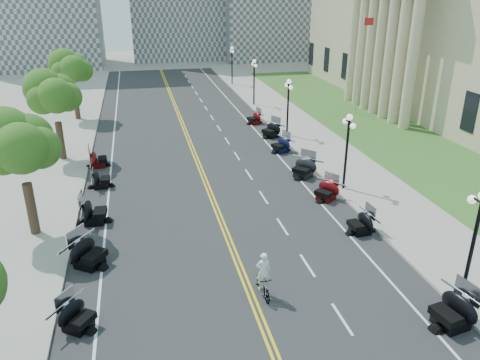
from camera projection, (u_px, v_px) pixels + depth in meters
ground at (226, 233)px, 25.33m from camera, size 160.00×160.00×0.00m
road at (200, 168)px, 34.34m from camera, size 16.00×90.00×0.01m
centerline_yellow_a at (198, 168)px, 34.31m from camera, size 0.12×90.00×0.00m
centerline_yellow_b at (202, 168)px, 34.36m from camera, size 0.12×90.00×0.00m
edge_line_north at (283, 161)px, 35.62m from camera, size 0.12×90.00×0.00m
edge_line_south at (110, 175)px, 33.05m from camera, size 0.12×90.00×0.00m
lane_dash_4 at (342, 319)px, 18.75m from camera, size 0.12×2.00×0.00m
lane_dash_5 at (307, 265)px, 22.36m from camera, size 0.12×2.00×0.00m
lane_dash_6 at (282, 227)px, 25.96m from camera, size 0.12×2.00×0.00m
lane_dash_7 at (264, 197)px, 29.57m from camera, size 0.12×2.00×0.00m
lane_dash_8 at (249, 174)px, 33.18m from camera, size 0.12×2.00×0.00m
lane_dash_9 at (237, 156)px, 36.78m from camera, size 0.12×2.00×0.00m
lane_dash_10 at (227, 141)px, 40.39m from camera, size 0.12×2.00×0.00m
lane_dash_11 at (219, 128)px, 44.00m from camera, size 0.12×2.00×0.00m
lane_dash_12 at (212, 117)px, 47.60m from camera, size 0.12×2.00×0.00m
lane_dash_13 at (206, 108)px, 51.21m from camera, size 0.12×2.00×0.00m
lane_dash_14 at (201, 100)px, 54.82m from camera, size 0.12×2.00×0.00m
lane_dash_15 at (196, 93)px, 58.42m from camera, size 0.12×2.00×0.00m
lane_dash_16 at (192, 87)px, 62.03m from camera, size 0.12×2.00×0.00m
lane_dash_17 at (189, 81)px, 65.64m from camera, size 0.12×2.00×0.00m
lane_dash_18 at (186, 76)px, 69.24m from camera, size 0.12×2.00×0.00m
lane_dash_19 at (183, 72)px, 72.85m from camera, size 0.12×2.00×0.00m
sidewalk_north at (334, 157)px, 36.42m from camera, size 5.00×90.00×0.15m
sidewalk_south at (49, 179)px, 32.21m from camera, size 5.00×90.00×0.15m
lawn at (369, 124)px, 45.05m from camera, size 9.00×60.00×0.10m
street_lamp_1 at (472, 248)px, 18.85m from camera, size 0.50×1.20×4.90m
street_lamp_2 at (346, 153)px, 29.66m from camera, size 0.50×1.20×4.90m
street_lamp_3 at (288, 108)px, 40.48m from camera, size 0.50×1.20×4.90m
street_lamp_4 at (254, 82)px, 51.30m from camera, size 0.50×1.20×4.90m
street_lamp_5 at (232, 66)px, 62.12m from camera, size 0.50×1.20×4.90m
flagpole at (360, 66)px, 46.86m from camera, size 1.10×0.20×10.00m
tree_2 at (21, 151)px, 23.30m from camera, size 4.80×4.80×9.20m
tree_3 at (54, 99)px, 34.12m from camera, size 4.80×4.80×9.20m
tree_4 at (72, 72)px, 44.94m from camera, size 4.80×4.80×9.20m
motorcycle_n_3 at (453, 310)px, 18.11m from camera, size 2.54×2.54×1.52m
motorcycle_n_5 at (361, 222)px, 25.08m from camera, size 1.97×1.97×1.29m
motorcycle_n_6 at (326, 190)px, 29.02m from camera, size 2.62×2.62×1.32m
motorcycle_n_7 at (304, 167)px, 32.46m from camera, size 3.00×3.00×1.49m
motorcycle_n_8 at (281, 144)px, 37.42m from camera, size 2.45×2.45×1.34m
motorcycle_n_9 at (271, 129)px, 41.13m from camera, size 2.78×2.78×1.43m
motorcycle_n_10 at (254, 118)px, 45.19m from camera, size 2.17×2.17×1.25m
motorcycle_s_4 at (77, 315)px, 18.02m from camera, size 2.51×2.51×1.26m
motorcycle_s_5 at (88, 252)px, 22.06m from camera, size 3.02×3.02×1.52m
motorcycle_s_6 at (94, 211)px, 26.14m from camera, size 2.28×2.28×1.50m
motorcycle_s_7 at (101, 178)px, 30.84m from camera, size 1.88×1.88×1.31m
motorcycle_s_8 at (98, 158)px, 34.34m from camera, size 2.12×2.12×1.37m
bicycle at (263, 285)px, 19.98m from camera, size 0.59×1.81×1.08m
cyclist_rider at (264, 256)px, 19.44m from camera, size 0.65×0.42×1.78m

